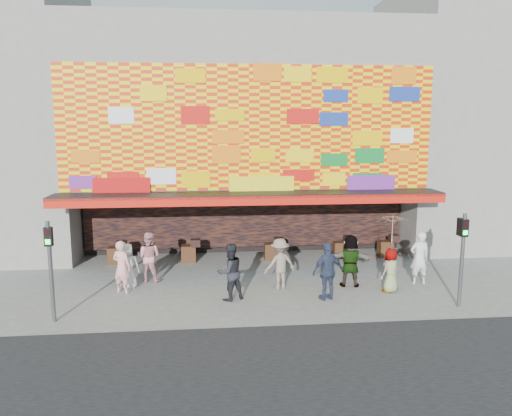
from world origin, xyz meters
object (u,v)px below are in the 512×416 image
object	(u,v)px
ped_b	(122,267)
ped_g	(391,270)
ped_i	(149,257)
parasol	(393,230)
ped_h	(419,258)
ped_f	(350,261)
ped_d	(280,264)
ped_a	(128,266)
signal_left	(50,260)
signal_right	(463,250)
ped_c	(230,272)
ped_e	(328,271)

from	to	relation	value
ped_b	ped_g	bearing A→B (deg)	-159.42
ped_i	parasol	bearing A→B (deg)	-178.53
ped_g	ped_h	bearing A→B (deg)	-179.74
ped_f	ped_i	xyz separation A→B (m)	(-7.18, 1.30, -0.02)
ped_d	ped_f	world-z (taller)	ped_f
ped_a	ped_h	size ratio (longest dim) A/B	0.83
signal_left	ped_d	world-z (taller)	signal_left
ped_a	ped_b	world-z (taller)	ped_b
ped_a	signal_right	bearing A→B (deg)	162.20
ped_a	ped_c	bearing A→B (deg)	153.71
ped_a	ped_i	bearing A→B (deg)	-132.99
ped_c	ped_e	distance (m)	3.20
signal_right	ped_b	xyz separation A→B (m)	(-10.82, 2.40, -0.95)
ped_c	ped_f	world-z (taller)	ped_c
ped_d	ped_i	xyz separation A→B (m)	(-4.66, 1.30, 0.03)
signal_left	ped_g	world-z (taller)	signal_left
ped_c	ped_e	size ratio (longest dim) A/B	0.98
ped_c	ped_f	xyz separation A→B (m)	(4.32, 0.98, -0.01)
ped_b	parasol	distance (m)	9.28
ped_d	signal_right	bearing A→B (deg)	138.14
signal_right	ped_d	bearing A→B (deg)	156.64
signal_left	ped_e	xyz separation A→B (m)	(8.41, 1.06, -0.90)
ped_a	ped_h	distance (m)	10.39
parasol	ped_g	bearing A→B (deg)	0.00
ped_g	parasol	bearing A→B (deg)	180.00
ped_b	ped_i	xyz separation A→B (m)	(0.77, 1.23, 0.00)
ped_a	ped_d	xyz separation A→B (m)	(5.29, -0.55, 0.09)
ped_i	ped_g	bearing A→B (deg)	-178.53
ped_a	ped_i	world-z (taller)	ped_i
ped_c	ped_f	bearing A→B (deg)	165.14
ped_b	ped_c	bearing A→B (deg)	-170.46
ped_a	ped_c	distance (m)	3.83
signal_left	signal_right	world-z (taller)	same
ped_d	parasol	xyz separation A→B (m)	(3.73, -0.75, 1.30)
signal_left	signal_right	distance (m)	12.40
ped_e	parasol	distance (m)	2.69
signal_right	ped_f	xyz separation A→B (m)	(-2.87, 2.33, -0.92)
ped_a	ped_i	size ratio (longest dim) A/B	0.87
ped_c	ped_d	size ratio (longest dim) A/B	1.06
ped_e	ped_g	xyz separation A→B (m)	(2.33, 0.53, -0.19)
signal_left	ped_h	world-z (taller)	signal_left
ped_a	signal_left	bearing A→B (deg)	56.53
ped_c	ped_a	bearing A→B (deg)	-51.25
ped_b	parasol	size ratio (longest dim) A/B	0.94
ped_h	signal_right	bearing A→B (deg)	96.78
ped_e	ped_h	size ratio (longest dim) A/B	0.99
signal_left	ped_g	xyz separation A→B (m)	(10.73, 1.59, -1.09)
ped_c	ped_i	world-z (taller)	ped_c
signal_left	ped_c	world-z (taller)	signal_left
signal_left	ped_g	size ratio (longest dim) A/B	1.96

